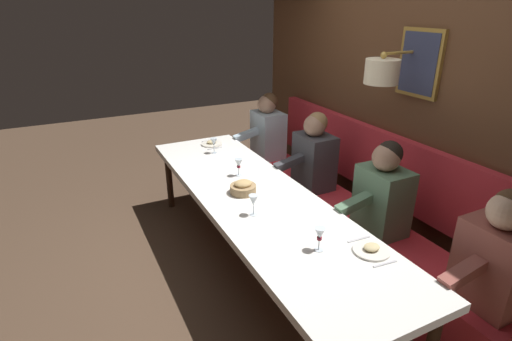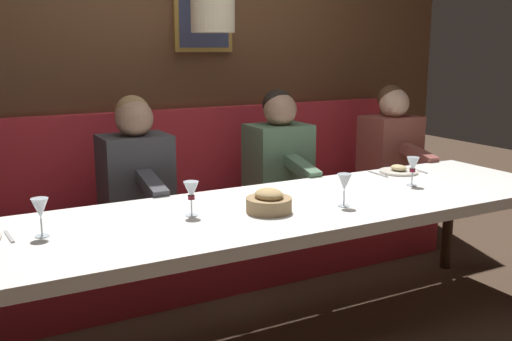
# 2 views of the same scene
# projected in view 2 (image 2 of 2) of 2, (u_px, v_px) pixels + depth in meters

# --- Properties ---
(ground_plane) EXTENTS (12.00, 12.00, 0.00)m
(ground_plane) POSITION_uv_depth(u_px,v_px,m) (281.00, 341.00, 3.07)
(ground_plane) COLOR #4C3828
(dining_table) EXTENTS (0.90, 3.30, 0.74)m
(dining_table) POSITION_uv_depth(u_px,v_px,m) (282.00, 216.00, 2.93)
(dining_table) COLOR silver
(dining_table) RESTS_ON ground_plane
(banquette_bench) EXTENTS (0.52, 3.50, 0.45)m
(banquette_bench) POSITION_uv_depth(u_px,v_px,m) (210.00, 250.00, 3.79)
(banquette_bench) COLOR red
(banquette_bench) RESTS_ON ground_plane
(back_wall_panel) EXTENTS (0.59, 4.70, 2.90)m
(back_wall_panel) POSITION_uv_depth(u_px,v_px,m) (174.00, 69.00, 4.05)
(back_wall_panel) COLOR #51331E
(back_wall_panel) RESTS_ON ground_plane
(diner_nearest) EXTENTS (0.60, 0.40, 0.79)m
(diner_nearest) POSITION_uv_depth(u_px,v_px,m) (391.00, 142.00, 4.35)
(diner_nearest) COLOR #934C42
(diner_nearest) RESTS_ON banquette_bench
(diner_near) EXTENTS (0.60, 0.40, 0.79)m
(diner_near) POSITION_uv_depth(u_px,v_px,m) (279.00, 154.00, 3.90)
(diner_near) COLOR #567A5B
(diner_near) RESTS_ON banquette_bench
(diner_middle) EXTENTS (0.60, 0.40, 0.79)m
(diner_middle) POSITION_uv_depth(u_px,v_px,m) (136.00, 168.00, 3.44)
(diner_middle) COLOR #3D3D42
(diner_middle) RESTS_ON banquette_bench
(place_setting_1) EXTENTS (0.24, 0.32, 0.05)m
(place_setting_1) POSITION_uv_depth(u_px,v_px,m) (399.00, 171.00, 3.66)
(place_setting_1) COLOR silver
(place_setting_1) RESTS_ON dining_table
(wine_glass_0) EXTENTS (0.07, 0.07, 0.16)m
(wine_glass_0) POSITION_uv_depth(u_px,v_px,m) (413.00, 166.00, 3.31)
(wine_glass_0) COLOR silver
(wine_glass_0) RESTS_ON dining_table
(wine_glass_1) EXTENTS (0.07, 0.07, 0.16)m
(wine_glass_1) POSITION_uv_depth(u_px,v_px,m) (191.00, 192.00, 2.71)
(wine_glass_1) COLOR silver
(wine_glass_1) RESTS_ON dining_table
(wine_glass_2) EXTENTS (0.07, 0.07, 0.16)m
(wine_glass_2) POSITION_uv_depth(u_px,v_px,m) (344.00, 183.00, 2.88)
(wine_glass_2) COLOR silver
(wine_glass_2) RESTS_ON dining_table
(wine_glass_3) EXTENTS (0.07, 0.07, 0.16)m
(wine_glass_3) POSITION_uv_depth(u_px,v_px,m) (40.00, 209.00, 2.42)
(wine_glass_3) COLOR silver
(wine_glass_3) RESTS_ON dining_table
(bread_bowl) EXTENTS (0.22, 0.22, 0.12)m
(bread_bowl) POSITION_uv_depth(u_px,v_px,m) (269.00, 202.00, 2.79)
(bread_bowl) COLOR #9E7F56
(bread_bowl) RESTS_ON dining_table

